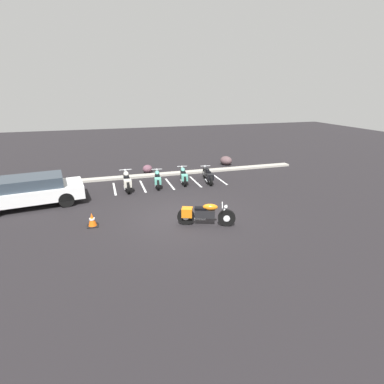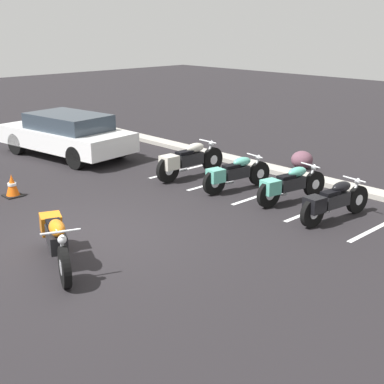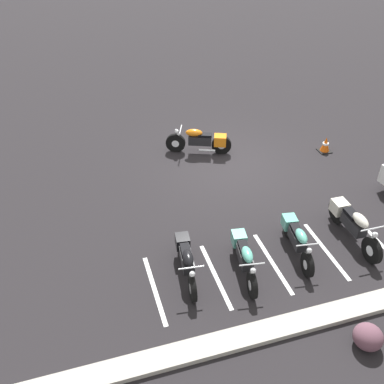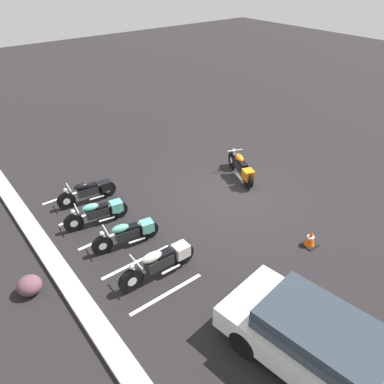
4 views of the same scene
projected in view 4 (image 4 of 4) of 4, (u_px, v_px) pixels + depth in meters
The scene contains 15 objects.
ground at pixel (234, 194), 13.05m from camera, with size 60.00×60.00×0.00m, color black.
motorcycle_orange_featured at pixel (241, 168), 13.71m from camera, with size 2.04×1.00×0.85m.
parked_bike_0 at pixel (161, 261), 9.54m from camera, with size 0.62×2.21×0.87m.
parked_bike_1 at pixel (129, 233), 10.57m from camera, with size 0.64×1.97×0.78m.
parked_bike_2 at pixel (99, 212), 11.42m from camera, with size 0.65×1.98×0.78m.
parked_bike_3 at pixel (90, 191), 12.43m from camera, with size 0.60×1.98×0.78m.
car_white at pixel (326, 348), 7.21m from camera, with size 4.50×2.37×1.29m.
concrete_curb at pixel (60, 272), 9.79m from camera, with size 18.00×0.50×0.12m, color #A8A399.
landscape_rock_0 at pixel (29, 285), 9.14m from camera, with size 0.58×0.59×0.49m, color brown.
traffic_cone at pixel (310, 238), 10.64m from camera, with size 0.40×0.40×0.52m.
stall_line_0 at pixel (167, 294), 9.23m from camera, with size 0.10×2.10×0.00m, color white.
stall_line_1 at pixel (137, 262), 10.18m from camera, with size 0.10×2.10×0.00m, color white.
stall_line_2 at pixel (112, 235), 11.14m from camera, with size 0.10×2.10×0.00m, color white.
stall_line_3 at pixel (90, 213), 12.09m from camera, with size 0.10×2.10×0.00m, color white.
stall_line_4 at pixel (72, 194), 13.05m from camera, with size 0.10×2.10×0.00m, color white.
Camera 4 is at (-7.72, 7.90, 7.11)m, focal length 35.00 mm.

